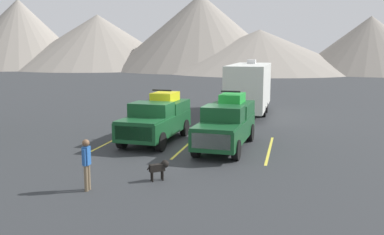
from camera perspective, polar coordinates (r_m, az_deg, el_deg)
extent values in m
plane|color=#2D3033|center=(19.76, -1.01, -4.11)|extent=(240.00, 240.00, 0.00)
cube|color=#144723|center=(20.85, -5.06, -0.94)|extent=(2.36, 5.36, 0.89)
cube|color=#144723|center=(19.05, -7.19, -0.47)|extent=(2.08, 1.58, 0.08)
cube|color=#144723|center=(20.28, -5.58, 1.06)|extent=(2.03, 1.47, 0.71)
cube|color=slate|center=(19.78, -6.19, 0.94)|extent=(1.84, 0.30, 0.52)
cube|color=#144723|center=(22.04, -3.72, 1.56)|extent=(2.17, 2.52, 0.57)
cube|color=silver|center=(18.49, -8.05, -2.18)|extent=(1.77, 0.15, 0.62)
cylinder|color=black|center=(18.96, -4.35, -3.34)|extent=(0.33, 0.90, 0.88)
cylinder|color=black|center=(19.72, -9.56, -2.95)|extent=(0.33, 0.90, 0.88)
cylinder|color=black|center=(22.26, -1.04, -1.40)|extent=(0.33, 0.90, 0.88)
cylinder|color=black|center=(22.91, -5.61, -1.14)|extent=(0.33, 0.90, 0.88)
cube|color=yellow|center=(21.98, -3.73, 2.88)|extent=(1.23, 1.61, 0.45)
cylinder|color=black|center=(21.32, -3.05, 2.67)|extent=(0.20, 0.45, 0.44)
cylinder|color=black|center=(21.65, -5.39, 2.75)|extent=(0.20, 0.45, 0.44)
cylinder|color=black|center=(22.32, -2.12, 2.98)|extent=(0.20, 0.45, 0.44)
cylinder|color=black|center=(22.64, -4.37, 3.05)|extent=(0.20, 0.45, 0.44)
cube|color=black|center=(21.53, -4.15, 3.75)|extent=(1.05, 0.14, 0.08)
cube|color=#144723|center=(19.41, 4.63, -1.70)|extent=(2.20, 5.71, 0.91)
cube|color=#144723|center=(17.38, 3.24, -1.34)|extent=(1.91, 1.67, 0.08)
cube|color=#144723|center=(18.78, 4.34, 0.47)|extent=(1.86, 1.55, 0.73)
cube|color=slate|center=(18.21, 3.94, 0.31)|extent=(1.68, 0.30, 0.54)
cube|color=#144723|center=(20.75, 5.54, 1.17)|extent=(2.00, 2.68, 0.64)
cube|color=silver|center=(16.75, 2.62, -3.30)|extent=(1.62, 0.15, 0.64)
cylinder|color=black|center=(17.51, 6.10, -4.47)|extent=(0.33, 0.88, 0.87)
cylinder|color=black|center=(17.90, 0.57, -4.10)|extent=(0.33, 0.88, 0.87)
cylinder|color=black|center=(21.19, 8.02, -2.07)|extent=(0.33, 0.88, 0.87)
cylinder|color=black|center=(21.51, 3.41, -1.82)|extent=(0.33, 0.88, 0.87)
cube|color=green|center=(20.68, 5.57, 2.66)|extent=(1.13, 1.71, 0.45)
cylinder|color=black|center=(20.04, 6.45, 2.42)|extent=(0.20, 0.45, 0.44)
cylinder|color=black|center=(20.21, 4.06, 2.52)|extent=(0.20, 0.45, 0.44)
cylinder|color=black|center=(21.15, 7.01, 2.78)|extent=(0.20, 0.45, 0.44)
cylinder|color=black|center=(21.31, 4.74, 2.86)|extent=(0.20, 0.45, 0.44)
cube|color=black|center=(20.18, 5.33, 3.57)|extent=(0.95, 0.13, 0.08)
cube|color=gold|center=(21.49, -10.93, -3.16)|extent=(0.12, 5.50, 0.01)
cube|color=gold|center=(20.19, -0.68, -3.80)|extent=(0.12, 5.50, 0.01)
cube|color=gold|center=(19.61, 10.59, -4.36)|extent=(0.12, 5.50, 0.01)
cube|color=silver|center=(29.73, 7.88, 4.34)|extent=(2.54, 7.89, 3.02)
cube|color=#4C6B99|center=(29.87, 5.45, 4.70)|extent=(0.03, 7.57, 0.24)
cube|color=silver|center=(30.81, 8.18, 7.60)|extent=(0.60, 0.70, 0.30)
cube|color=#333333|center=(25.47, 6.71, -0.38)|extent=(0.12, 1.20, 0.12)
cylinder|color=black|center=(28.89, 9.89, 0.83)|extent=(0.22, 0.76, 0.76)
cylinder|color=black|center=(29.13, 5.34, 1.00)|extent=(0.22, 0.76, 0.76)
cylinder|color=black|center=(30.76, 10.14, 1.34)|extent=(0.22, 0.76, 0.76)
cylinder|color=black|center=(30.99, 5.86, 1.49)|extent=(0.22, 0.76, 0.76)
cylinder|color=#726047|center=(14.12, -14.35, -8.11)|extent=(0.13, 0.13, 0.87)
cylinder|color=#726047|center=(14.27, -14.03, -7.91)|extent=(0.13, 0.13, 0.87)
cube|color=#2659A5|center=(14.00, -14.31, -5.11)|extent=(0.21, 0.26, 0.62)
sphere|color=brown|center=(13.90, -14.38, -3.41)|extent=(0.24, 0.24, 0.24)
cylinder|color=#2659A5|center=(13.89, -14.56, -5.37)|extent=(0.10, 0.10, 0.55)
cylinder|color=#2659A5|center=(14.13, -14.05, -5.10)|extent=(0.10, 0.10, 0.55)
cube|color=black|center=(14.79, -4.83, -6.89)|extent=(0.55, 0.50, 0.26)
sphere|color=black|center=(14.87, -3.73, -6.38)|extent=(0.29, 0.29, 0.29)
cylinder|color=black|center=(14.68, -5.95, -6.83)|extent=(0.15, 0.13, 0.20)
cylinder|color=black|center=(15.00, -4.21, -7.85)|extent=(0.06, 0.06, 0.34)
cylinder|color=black|center=(14.89, -4.02, -7.99)|extent=(0.06, 0.06, 0.34)
cylinder|color=black|center=(14.88, -5.61, -8.02)|extent=(0.06, 0.06, 0.34)
cylinder|color=black|center=(14.76, -5.43, -8.16)|extent=(0.06, 0.06, 0.34)
cone|color=gray|center=(110.08, -22.57, 10.56)|extent=(32.77, 32.77, 16.40)
cone|color=gray|center=(104.38, -12.78, 10.14)|extent=(41.16, 41.16, 12.77)
cone|color=gray|center=(95.32, 1.19, 11.65)|extent=(40.45, 40.45, 16.73)
cone|color=gray|center=(87.82, 9.22, 9.06)|extent=(41.38, 41.38, 8.57)
cone|color=gray|center=(88.53, 23.23, 9.19)|extent=(28.43, 28.43, 10.90)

